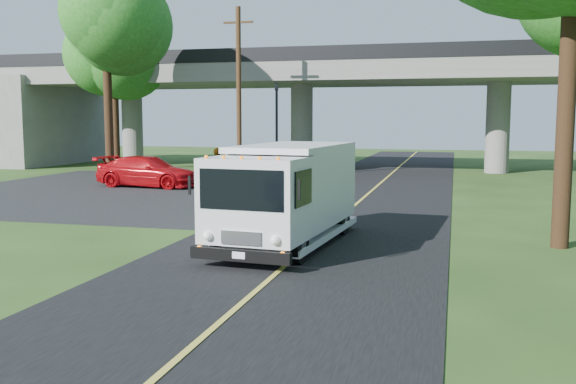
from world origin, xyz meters
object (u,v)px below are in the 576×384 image
(tree_left_far, at_px, (115,49))
(red_sedan, at_px, (148,172))
(tree_left_lot, at_px, (108,27))
(traffic_signal, at_px, (277,119))
(step_van, at_px, (287,191))
(pedestrian, at_px, (218,170))
(utility_pole, at_px, (239,93))

(tree_left_far, height_order, red_sedan, tree_left_far)
(tree_left_far, distance_m, red_sedan, 12.38)
(tree_left_lot, xyz_separation_m, red_sedan, (3.24, -2.32, -7.17))
(traffic_signal, bearing_deg, red_sedan, -125.10)
(tree_left_lot, distance_m, tree_left_far, 6.72)
(step_van, bearing_deg, pedestrian, 123.86)
(utility_pole, relative_size, pedestrian, 4.55)
(utility_pole, bearing_deg, pedestrian, -80.02)
(red_sedan, xyz_separation_m, pedestrian, (4.08, -1.37, 0.26))
(utility_pole, distance_m, pedestrian, 6.95)
(tree_left_far, height_order, step_van, tree_left_far)
(traffic_signal, distance_m, step_van, 19.34)
(utility_pole, xyz_separation_m, tree_left_lot, (-6.29, -2.16, 3.31))
(utility_pole, bearing_deg, traffic_signal, 53.13)
(tree_left_lot, bearing_deg, red_sedan, -35.53)
(traffic_signal, relative_size, pedestrian, 2.63)
(tree_left_far, relative_size, step_van, 1.56)
(tree_left_lot, bearing_deg, utility_pole, 18.97)
(tree_left_lot, bearing_deg, step_van, -47.28)
(utility_pole, xyz_separation_m, red_sedan, (-3.05, -4.48, -3.86))
(traffic_signal, relative_size, utility_pole, 0.58)
(step_van, bearing_deg, red_sedan, 134.58)
(tree_left_far, xyz_separation_m, red_sedan, (6.24, -8.32, -6.72))
(tree_left_far, bearing_deg, utility_pole, -22.43)
(traffic_signal, bearing_deg, step_van, -73.64)
(step_van, height_order, red_sedan, step_van)
(tree_left_lot, height_order, red_sedan, tree_left_lot)
(pedestrian, bearing_deg, traffic_signal, -64.38)
(pedestrian, bearing_deg, tree_left_far, -14.14)
(utility_pole, bearing_deg, tree_left_far, 157.57)
(step_van, xyz_separation_m, pedestrian, (-5.90, 10.63, -0.42))
(utility_pole, distance_m, step_van, 18.16)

